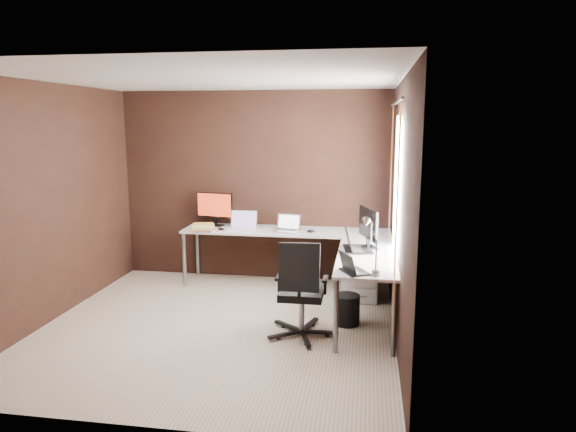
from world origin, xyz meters
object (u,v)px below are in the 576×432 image
Objects in this scene: laptop_white at (243,225)px; monitor_left at (215,207)px; monitor_right at (368,226)px; desk_lamp at (369,239)px; drawer_pedestal at (360,273)px; office_chair at (301,308)px; wastebasket at (347,309)px; laptop_black_small at (352,268)px; book_stack at (203,227)px; laptop_black_big at (354,245)px; laptop_silver at (287,227)px.

monitor_left is at bearing 160.82° from laptop_white.
desk_lamp is (0.01, -0.98, 0.07)m from monitor_right.
monitor_left is (-1.93, 0.47, 0.68)m from drawer_pedestal.
office_chair reaches higher than wastebasket.
desk_lamp reaches higher than drawer_pedestal.
book_stack is (-1.94, 1.59, -0.00)m from laptop_black_small.
book_stack is at bearing 151.72° from wastebasket.
laptop_black_small is at bearing -92.33° from drawer_pedestal.
laptop_black_small is 0.35× the size of office_chair.
laptop_black_big is 1.33× the size of laptop_black_small.
monitor_left is 0.48m from laptop_white.
laptop_black_big is 1.53× the size of book_stack.
monitor_right is (0.08, -0.46, 0.68)m from drawer_pedestal.
laptop_black_big is 0.70m from wastebasket.
laptop_silver is 1.02× the size of laptop_black_small.
office_chair is at bearing 41.21° from laptop_black_small.
laptop_silver reaches higher than laptop_black_small.
laptop_silver is 2.02m from desk_lamp.
monitor_right reaches higher than wastebasket.
monitor_right is 1.27m from laptop_silver.
drawer_pedestal is 2.02× the size of book_stack.
monitor_left is 1.71× the size of book_stack.
monitor_right is 1.50× the size of laptop_white.
desk_lamp reaches higher than book_stack.
office_chair is at bearing -44.05° from book_stack.
monitor_right reaches higher than laptop_black_small.
office_chair is at bearing -137.77° from wastebasket.
laptop_black_big reaches higher than wastebasket.
book_stack is 0.57× the size of desk_lamp.
monitor_right is at bearing -16.25° from book_stack.
laptop_black_big is 0.86m from laptop_black_small.
office_chair is at bearing -113.66° from drawer_pedestal.
office_chair is (-0.49, -0.68, -0.50)m from laptop_black_big.
laptop_black_small is (1.88, -1.90, -0.21)m from monitor_left.
drawer_pedestal is 2.06m from book_stack.
office_chair is (-0.64, 0.19, -0.77)m from desk_lamp.
monitor_left reaches higher than wastebasket.
laptop_black_small is at bearing -34.78° from monitor_left.
monitor_left is 2.68m from laptop_black_small.
desk_lamp is at bearing -86.34° from drawer_pedestal.
book_stack is at bearing 61.89° from laptop_black_big.
office_chair reaches higher than drawer_pedestal.
laptop_white is at bearing 11.46° from laptop_black_small.
drawer_pedestal is 1.63m from desk_lamp.
desk_lamp is 1.02m from office_chair.
laptop_white reaches higher than book_stack.
laptop_silver reaches higher than wastebasket.
laptop_black_small is (-0.14, -0.98, -0.21)m from monitor_right.
laptop_black_small is 1.15× the size of book_stack.
laptop_black_big is at bearing -27.82° from laptop_black_small.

